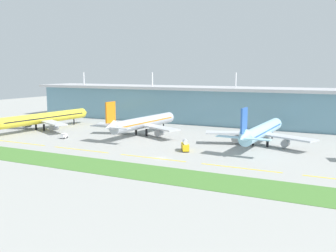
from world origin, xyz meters
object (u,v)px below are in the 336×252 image
(airliner_nearest, at_px, (42,118))
(airliner_far_middle, at_px, (261,131))
(baggage_cart, at_px, (64,136))
(fuel_truck, at_px, (185,146))
(airliner_near_middle, at_px, (143,123))

(airliner_nearest, height_order, airliner_far_middle, same)
(airliner_far_middle, distance_m, baggage_cart, 93.34)
(airliner_far_middle, relative_size, baggage_cart, 16.03)
(fuel_truck, height_order, baggage_cart, fuel_truck)
(fuel_truck, bearing_deg, baggage_cart, 179.44)
(baggage_cart, bearing_deg, airliner_near_middle, 40.88)
(airliner_nearest, bearing_deg, airliner_far_middle, 4.22)
(airliner_near_middle, bearing_deg, baggage_cart, -139.12)
(baggage_cart, bearing_deg, airliner_nearest, 151.89)
(airliner_nearest, xyz_separation_m, airliner_far_middle, (119.58, 8.81, -0.01))
(airliner_near_middle, xyz_separation_m, airliner_far_middle, (60.41, -0.82, 0.00))
(airliner_nearest, xyz_separation_m, baggage_cart, (29.70, -15.87, -5.19))
(airliner_near_middle, distance_m, baggage_cart, 39.31)
(airliner_nearest, relative_size, baggage_cart, 19.00)
(airliner_near_middle, distance_m, fuel_truck, 44.06)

